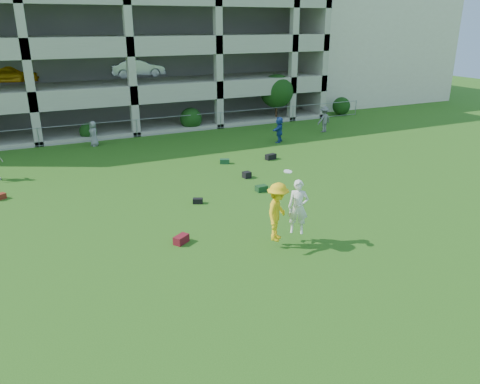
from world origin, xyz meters
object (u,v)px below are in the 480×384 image
bystander_f (324,119)px  frisbee_contest (282,211)px  crate_d (247,175)px  bystander_c (94,134)px  stucco_building (341,45)px  parking_garage (103,38)px  bystander_d (279,129)px

bystander_f → frisbee_contest: size_ratio=0.74×
crate_d → frisbee_contest: frisbee_contest is taller
bystander_f → crate_d: bystander_f is taller
crate_d → bystander_c: bearing=119.9°
bystander_f → stucco_building: bearing=-144.5°
crate_d → bystander_f: bearing=36.0°
stucco_building → bystander_c: (-25.93, -10.16, -4.24)m
bystander_c → parking_garage: (2.92, 9.86, 5.26)m
bystander_c → stucco_building: bearing=95.7°
bystander_c → crate_d: bearing=14.2°
bystander_d → crate_d: bystander_d is taller
bystander_f → parking_garage: (-11.96, 12.78, 5.13)m
stucco_building → crate_d: size_ratio=45.71×
bystander_d → bystander_f: bearing=151.2°
bystander_f → parking_garage: bearing=-61.2°
bystander_c → frisbee_contest: (3.33, -16.75, 0.50)m
stucco_building → frisbee_contest: 35.33m
bystander_d → crate_d: 7.58m
parking_garage → frisbee_contest: bearing=-89.1°
stucco_building → frisbee_contest: (-22.59, -26.90, -3.74)m
bystander_c → bystander_f: 15.16m
frisbee_contest → parking_garage: bearing=90.9°
bystander_f → frisbee_contest: (-11.54, -13.82, 0.38)m
stucco_building → bystander_d: (-15.28, -14.24, -4.20)m
stucco_building → bystander_d: bearing=-137.0°
bystander_c → frisbee_contest: frisbee_contest is taller
parking_garage → stucco_building: bearing=0.7°
bystander_c → parking_garage: 11.55m
bystander_c → bystander_d: bearing=53.3°
bystander_d → parking_garage: bearing=-105.2°
stucco_building → crate_d: stucco_building is taller
stucco_building → frisbee_contest: stucco_building is taller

